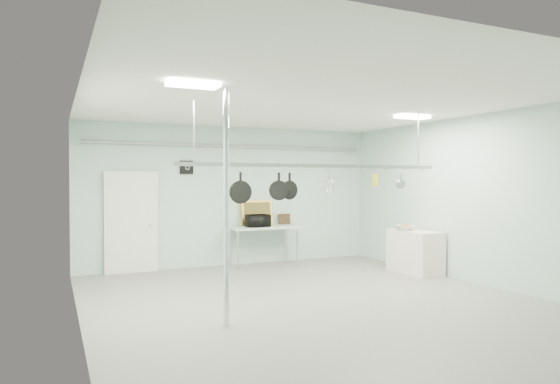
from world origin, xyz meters
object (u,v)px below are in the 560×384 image
side_cabinet (415,252)px  fruit_bowl (405,228)px  microwave (258,221)px  skillet_right (290,186)px  coffee_canister (264,222)px  skillet_mid (279,187)px  chrome_pole (226,207)px  prep_table (264,229)px  skillet_left (241,188)px  pot_rack (318,164)px

side_cabinet → fruit_bowl: (-0.12, 0.18, 0.50)m
microwave → skillet_right: 3.39m
side_cabinet → coffee_canister: size_ratio=5.86×
coffee_canister → skillet_mid: (-1.07, -3.20, 0.85)m
chrome_pole → prep_table: (2.30, 4.20, -0.77)m
side_cabinet → skillet_right: skillet_right is taller
skillet_left → skillet_right: (0.84, 0.00, 0.03)m
chrome_pole → skillet_mid: chrome_pole is taller
prep_table → fruit_bowl: size_ratio=3.91×
skillet_right → microwave: bearing=68.1°
chrome_pole → prep_table: 4.85m
microwave → fruit_bowl: 3.24m
prep_table → microwave: bearing=-151.1°
side_cabinet → skillet_right: bearing=-162.4°
fruit_bowl → skillet_mid: skillet_mid is taller
prep_table → fruit_bowl: fruit_bowl is taller
chrome_pole → pot_rack: size_ratio=0.67×
side_cabinet → microwave: 3.49m
pot_rack → coffee_canister: size_ratio=23.43×
chrome_pole → skillet_left: bearing=59.4°
prep_table → coffee_canister: size_ratio=7.81×
skillet_mid → microwave: bearing=96.1°
skillet_right → skillet_mid: bearing=171.3°
pot_rack → fruit_bowl: pot_rack is taller
coffee_canister → skillet_mid: bearing=-108.5°
side_cabinet → pot_rack: bearing=-159.6°
microwave → skillet_mid: 3.43m
skillet_left → side_cabinet: bearing=18.7°
prep_table → side_cabinet: prep_table is taller
skillet_right → fruit_bowl: bearing=12.2°
side_cabinet → coffee_canister: bearing=141.0°
side_cabinet → fruit_bowl: size_ratio=2.93×
side_cabinet → skillet_mid: size_ratio=2.64×
microwave → skillet_mid: skillet_mid is taller
pot_rack → microwave: bearing=86.0°
pot_rack → microwave: 3.42m
side_cabinet → skillet_mid: skillet_mid is taller
chrome_pole → skillet_mid: 1.51m
coffee_canister → fruit_bowl: bearing=-37.8°
chrome_pole → skillet_right: bearing=33.2°
chrome_pole → microwave: 4.65m
pot_rack → coffee_canister: bearing=83.6°
prep_table → coffee_canister: (-0.04, -0.10, 0.18)m
skillet_right → chrome_pole: bearing=-155.5°
chrome_pole → skillet_left: 1.07m
pot_rack → fruit_bowl: (2.83, 1.28, -1.28)m
chrome_pole → pot_rack: (1.90, 0.90, 0.63)m
chrome_pole → coffee_canister: (2.26, 4.10, -0.59)m
skillet_right → pot_rack: bearing=-8.7°
skillet_left → skillet_mid: size_ratio=1.07×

